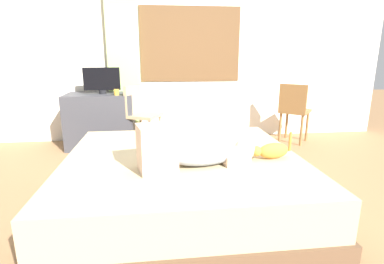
{
  "coord_description": "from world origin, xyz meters",
  "views": [
    {
      "loc": [
        -0.32,
        -2.23,
        1.26
      ],
      "look_at": [
        -0.01,
        0.36,
        0.59
      ],
      "focal_mm": 28.18,
      "sensor_mm": 36.0,
      "label": 1
    }
  ],
  "objects_px": {
    "cat": "(271,151)",
    "chair_spare": "(294,108)",
    "person_lying": "(194,151)",
    "tv_monitor": "(102,80)",
    "chair_by_desk": "(140,112)",
    "desk": "(101,120)",
    "cup": "(116,92)",
    "bed": "(183,180)"
  },
  "relations": [
    {
      "from": "cat",
      "to": "chair_spare",
      "type": "distance_m",
      "value": 2.1
    },
    {
      "from": "person_lying",
      "to": "cat",
      "type": "height_order",
      "value": "person_lying"
    },
    {
      "from": "tv_monitor",
      "to": "chair_by_desk",
      "type": "bearing_deg",
      "value": -17.63
    },
    {
      "from": "cat",
      "to": "chair_spare",
      "type": "relative_size",
      "value": 0.41
    },
    {
      "from": "tv_monitor",
      "to": "desk",
      "type": "bearing_deg",
      "value": 180.0
    },
    {
      "from": "cup",
      "to": "chair_by_desk",
      "type": "height_order",
      "value": "chair_by_desk"
    },
    {
      "from": "bed",
      "to": "desk",
      "type": "bearing_deg",
      "value": 118.24
    },
    {
      "from": "cat",
      "to": "desk",
      "type": "bearing_deg",
      "value": 130.42
    },
    {
      "from": "chair_by_desk",
      "to": "bed",
      "type": "bearing_deg",
      "value": -75.34
    },
    {
      "from": "desk",
      "to": "chair_by_desk",
      "type": "height_order",
      "value": "chair_by_desk"
    },
    {
      "from": "tv_monitor",
      "to": "cup",
      "type": "distance_m",
      "value": 0.3
    },
    {
      "from": "cup",
      "to": "chair_spare",
      "type": "distance_m",
      "value": 2.48
    },
    {
      "from": "tv_monitor",
      "to": "cup",
      "type": "xyz_separation_m",
      "value": [
        0.2,
        -0.18,
        -0.14
      ]
    },
    {
      "from": "desk",
      "to": "tv_monitor",
      "type": "height_order",
      "value": "tv_monitor"
    },
    {
      "from": "person_lying",
      "to": "desk",
      "type": "bearing_deg",
      "value": 116.7
    },
    {
      "from": "person_lying",
      "to": "cat",
      "type": "relative_size",
      "value": 2.65
    },
    {
      "from": "chair_by_desk",
      "to": "chair_spare",
      "type": "distance_m",
      "value": 2.18
    },
    {
      "from": "bed",
      "to": "tv_monitor",
      "type": "relative_size",
      "value": 4.13
    },
    {
      "from": "bed",
      "to": "chair_spare",
      "type": "height_order",
      "value": "chair_spare"
    },
    {
      "from": "person_lying",
      "to": "chair_by_desk",
      "type": "xyz_separation_m",
      "value": [
        -0.5,
        1.91,
        -0.04
      ]
    },
    {
      "from": "bed",
      "to": "chair_by_desk",
      "type": "relative_size",
      "value": 2.31
    },
    {
      "from": "chair_by_desk",
      "to": "chair_spare",
      "type": "bearing_deg",
      "value": 0.01
    },
    {
      "from": "cup",
      "to": "chair_by_desk",
      "type": "relative_size",
      "value": 0.09
    },
    {
      "from": "person_lying",
      "to": "cup",
      "type": "bearing_deg",
      "value": 112.56
    },
    {
      "from": "person_lying",
      "to": "tv_monitor",
      "type": "xyz_separation_m",
      "value": [
        -0.99,
        2.06,
        0.37
      ]
    },
    {
      "from": "chair_spare",
      "to": "cat",
      "type": "bearing_deg",
      "value": -119.7
    },
    {
      "from": "bed",
      "to": "cat",
      "type": "bearing_deg",
      "value": -12.51
    },
    {
      "from": "chair_spare",
      "to": "bed",
      "type": "bearing_deg",
      "value": -136.35
    },
    {
      "from": "cat",
      "to": "chair_by_desk",
      "type": "height_order",
      "value": "chair_by_desk"
    },
    {
      "from": "bed",
      "to": "cup",
      "type": "bearing_deg",
      "value": 113.77
    },
    {
      "from": "person_lying",
      "to": "chair_spare",
      "type": "xyz_separation_m",
      "value": [
        1.68,
        1.91,
        -0.04
      ]
    },
    {
      "from": "tv_monitor",
      "to": "chair_spare",
      "type": "bearing_deg",
      "value": -3.35
    },
    {
      "from": "person_lying",
      "to": "chair_by_desk",
      "type": "height_order",
      "value": "chair_by_desk"
    },
    {
      "from": "tv_monitor",
      "to": "person_lying",
      "type": "bearing_deg",
      "value": -64.4
    },
    {
      "from": "cat",
      "to": "desk",
      "type": "relative_size",
      "value": 0.39
    },
    {
      "from": "bed",
      "to": "desk",
      "type": "xyz_separation_m",
      "value": [
        -0.98,
        1.82,
        0.15
      ]
    },
    {
      "from": "bed",
      "to": "person_lying",
      "type": "distance_m",
      "value": 0.42
    },
    {
      "from": "person_lying",
      "to": "tv_monitor",
      "type": "height_order",
      "value": "tv_monitor"
    },
    {
      "from": "cat",
      "to": "chair_by_desk",
      "type": "xyz_separation_m",
      "value": [
        -1.14,
        1.82,
        0.0
      ]
    },
    {
      "from": "cat",
      "to": "tv_monitor",
      "type": "height_order",
      "value": "tv_monitor"
    },
    {
      "from": "person_lying",
      "to": "cup",
      "type": "distance_m",
      "value": 2.06
    },
    {
      "from": "cup",
      "to": "desk",
      "type": "bearing_deg",
      "value": 145.29
    }
  ]
}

